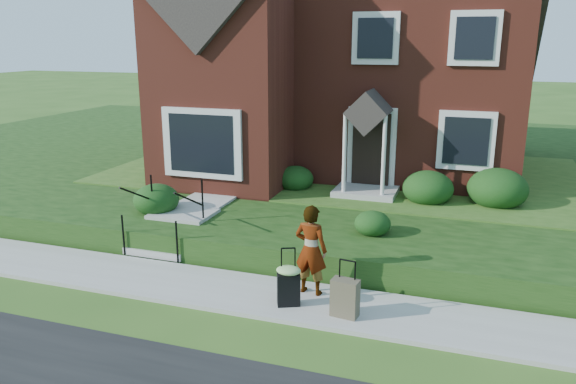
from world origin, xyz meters
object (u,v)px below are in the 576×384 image
at_px(woman, 311,250).
at_px(suitcase_olive, 345,298).
at_px(front_steps, 174,226).
at_px(suitcase_black, 289,283).

xyz_separation_m(woman, suitcase_olive, (0.80, -0.67, -0.51)).
bearing_deg(woman, front_steps, -14.53).
distance_m(front_steps, woman, 4.01).
bearing_deg(suitcase_black, woman, 45.29).
bearing_deg(front_steps, suitcase_black, -31.16).
height_order(front_steps, suitcase_olive, front_steps).
bearing_deg(front_steps, suitcase_olive, -25.81).
xyz_separation_m(front_steps, suitcase_black, (3.47, -2.10, 0.01)).
height_order(suitcase_black, suitcase_olive, suitcase_black).
relative_size(woman, suitcase_olive, 1.71).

